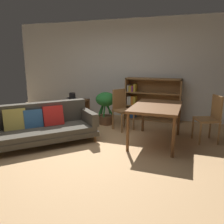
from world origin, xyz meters
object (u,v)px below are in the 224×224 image
object	(u,v)px
desk_speaker	(72,98)
dining_chair_near	(121,107)
fabric_couch	(44,125)
media_console	(75,112)
open_laptop	(76,99)
dining_table	(157,109)
dining_chair_far	(210,116)
bookshelf	(150,99)
potted_floor_plant	(106,104)

from	to	relation	value
desk_speaker	dining_chair_near	bearing A→B (deg)	-4.21
fabric_couch	media_console	size ratio (longest dim) A/B	1.94
media_console	open_laptop	world-z (taller)	open_laptop
dining_table	dining_chair_near	xyz separation A→B (m)	(-0.92, 0.63, -0.16)
dining_chair_near	dining_chair_far	distance (m)	1.94
open_laptop	bookshelf	xyz separation A→B (m)	(1.93, 0.63, 0.01)
fabric_couch	dining_chair_far	size ratio (longest dim) A/B	2.11
fabric_couch	open_laptop	world-z (taller)	fabric_couch
open_laptop	bookshelf	world-z (taller)	bookshelf
dining_chair_far	bookshelf	size ratio (longest dim) A/B	0.64
open_laptop	dining_chair_near	world-z (taller)	dining_chair_near
potted_floor_plant	desk_speaker	bearing A→B (deg)	-170.01
dining_table	bookshelf	size ratio (longest dim) A/B	0.93
fabric_couch	potted_floor_plant	world-z (taller)	potted_floor_plant
desk_speaker	bookshelf	distance (m)	2.08
dining_table	dining_chair_near	distance (m)	1.13
bookshelf	desk_speaker	bearing A→B (deg)	-150.81
open_laptop	potted_floor_plant	bearing A→B (deg)	-13.26
dining_table	bookshelf	distance (m)	1.81
media_console	desk_speaker	bearing A→B (deg)	-81.33
open_laptop	dining_chair_far	bearing A→B (deg)	-11.63
open_laptop	media_console	bearing A→B (deg)	-68.41
dining_chair_far	dining_chair_near	bearing A→B (deg)	173.55
fabric_couch	dining_chair_far	bearing A→B (deg)	20.26
dining_chair_near	media_console	bearing A→B (deg)	169.29
desk_speaker	dining_chair_near	world-z (taller)	dining_chair_near
fabric_couch	desk_speaker	xyz separation A→B (m)	(-0.17, 1.47, 0.30)
dining_chair_far	open_laptop	bearing A→B (deg)	168.37
desk_speaker	dining_table	world-z (taller)	desk_speaker
dining_table	potted_floor_plant	bearing A→B (deg)	148.02
potted_floor_plant	dining_chair_far	bearing A→B (deg)	-10.97
potted_floor_plant	dining_chair_far	xyz separation A→B (m)	(2.43, -0.47, -0.00)
open_laptop	dining_chair_near	size ratio (longest dim) A/B	0.45
dining_chair_near	dining_table	bearing A→B (deg)	-34.52
desk_speaker	dining_chair_far	size ratio (longest dim) A/B	0.27
dining_table	fabric_couch	bearing A→B (deg)	-160.73
desk_speaker	potted_floor_plant	world-z (taller)	potted_floor_plant
fabric_couch	dining_chair_near	size ratio (longest dim) A/B	2.11
media_console	open_laptop	xyz separation A→B (m)	(-0.09, 0.22, 0.29)
fabric_couch	desk_speaker	distance (m)	1.51
open_laptop	dining_chair_far	distance (m)	3.47
desk_speaker	dining_chair_near	xyz separation A→B (m)	(1.36, -0.10, -0.13)
fabric_couch	bookshelf	size ratio (longest dim) A/B	1.36
fabric_couch	open_laptop	bearing A→B (deg)	98.68
potted_floor_plant	dining_chair_near	distance (m)	0.56
media_console	dining_chair_far	xyz separation A→B (m)	(3.31, -0.48, 0.27)
dining_table	dining_chair_far	size ratio (longest dim) A/B	1.44
media_console	open_laptop	distance (m)	0.38
media_console	open_laptop	size ratio (longest dim) A/B	2.41
desk_speaker	dining_chair_far	bearing A→B (deg)	-5.53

